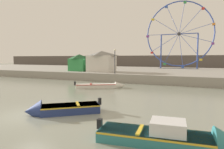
{
  "coord_description": "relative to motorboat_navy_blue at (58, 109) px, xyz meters",
  "views": [
    {
      "loc": [
        9.76,
        -9.01,
        3.51
      ],
      "look_at": [
        0.82,
        10.32,
        1.79
      ],
      "focal_mm": 32.33,
      "sensor_mm": 36.0,
      "label": 1
    }
  ],
  "objects": [
    {
      "name": "quay_promenade",
      "position": [
        -1.37,
        29.38,
        0.32
      ],
      "size": [
        110.0,
        25.76,
        1.23
      ],
      "primitive_type": "cube",
      "color": "gray",
      "rests_on": "ground_plane"
    },
    {
      "name": "motorboat_navy_blue",
      "position": [
        0.0,
        0.0,
        0.0
      ],
      "size": [
        4.38,
        4.0,
        1.34
      ],
      "rotation": [
        0.0,
        0.0,
        3.84
      ],
      "color": "navy",
      "rests_on": "ground_plane"
    },
    {
      "name": "promenade_lamp_near",
      "position": [
        -3.68,
        17.16,
        3.33
      ],
      "size": [
        0.32,
        0.32,
        3.63
      ],
      "color": "#2D2D33",
      "rests_on": "quay_promenade"
    },
    {
      "name": "motorboat_white_red_stripe",
      "position": [
        -2.5,
        11.21,
        -0.03
      ],
      "size": [
        5.57,
        3.95,
        1.06
      ],
      "rotation": [
        0.0,
        0.0,
        0.55
      ],
      "color": "silver",
      "rests_on": "ground_plane"
    },
    {
      "name": "ground_plane",
      "position": [
        -1.37,
        -0.92,
        -0.29
      ],
      "size": [
        240.0,
        240.0,
        0.0
      ],
      "primitive_type": "plane",
      "color": "gray"
    },
    {
      "name": "motorboat_teal_painted",
      "position": [
        7.61,
        -1.68,
        0.02
      ],
      "size": [
        6.08,
        2.16,
        1.46
      ],
      "rotation": [
        0.0,
        0.0,
        0.13
      ],
      "color": "teal",
      "rests_on": "ground_plane"
    },
    {
      "name": "carnival_booth_green_kiosk",
      "position": [
        -12.13,
        20.46,
        2.5
      ],
      "size": [
        3.73,
        2.84,
        2.99
      ],
      "rotation": [
        0.0,
        0.0,
        -0.04
      ],
      "color": "#33934C",
      "rests_on": "quay_promenade"
    },
    {
      "name": "carnival_booth_white_ticket",
      "position": [
        -7.78,
        20.74,
        2.76
      ],
      "size": [
        4.74,
        4.01,
        3.52
      ],
      "rotation": [
        0.0,
        0.0,
        0.04
      ],
      "color": "silver",
      "rests_on": "quay_promenade"
    },
    {
      "name": "ferris_wheel_blue_frame",
      "position": [
        3.04,
        36.32,
        8.26
      ],
      "size": [
        14.27,
        1.2,
        14.59
      ],
      "color": "#334CA8",
      "rests_on": "quay_promenade"
    },
    {
      "name": "distant_town_skyline",
      "position": [
        -1.37,
        56.53,
        1.91
      ],
      "size": [
        140.0,
        3.0,
        4.4
      ],
      "primitive_type": "cube",
      "color": "#564C47",
      "rests_on": "ground_plane"
    }
  ]
}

